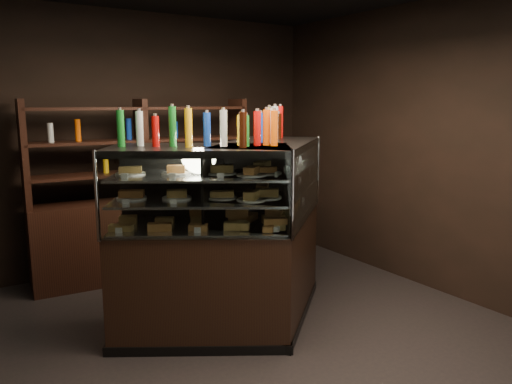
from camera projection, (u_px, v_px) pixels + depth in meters
ground at (229, 349)px, 4.04m from camera, size 5.00×5.00×0.00m
room_shell at (226, 106)px, 3.69m from camera, size 5.02×5.02×3.01m
display_case at (236, 266)px, 4.41m from camera, size 2.35×1.56×1.63m
food_display at (236, 189)px, 4.28m from camera, size 1.92×1.03×0.49m
bottles_top at (235, 127)px, 4.19m from camera, size 1.74×0.89×0.30m
potted_conifer at (236, 259)px, 4.87m from camera, size 0.38×0.38×0.81m
back_shelving at (145, 223)px, 5.67m from camera, size 2.46×0.58×2.00m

